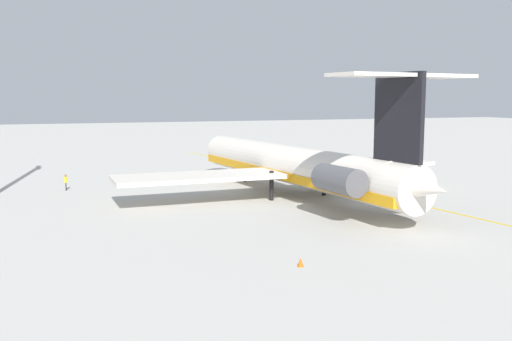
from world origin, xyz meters
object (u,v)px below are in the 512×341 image
ground_crew_near_tail (66,180)px  ground_crew_portside (292,159)px  main_jetliner (298,166)px  ground_crew_near_nose (330,158)px  safety_cone_nose (301,262)px  safety_cone_wingtip (323,162)px

ground_crew_near_tail → ground_crew_portside: ground_crew_near_tail is taller
main_jetliner → ground_crew_near_tail: 25.64m
ground_crew_portside → ground_crew_near_nose: bearing=174.8°
ground_crew_near_tail → safety_cone_nose: size_ratio=3.28×
ground_crew_near_nose → ground_crew_portside: bearing=-112.6°
ground_crew_near_tail → ground_crew_portside: size_ratio=1.00×
ground_crew_portside → safety_cone_nose: (-45.31, 19.39, -0.87)m
main_jetliner → ground_crew_portside: 25.69m
ground_crew_near_tail → ground_crew_portside: (10.80, -31.79, -0.00)m
ground_crew_near_nose → safety_cone_wingtip: bearing=158.0°
ground_crew_near_nose → safety_cone_wingtip: ground_crew_near_nose is taller
ground_crew_near_tail → ground_crew_near_nose: bearing=-160.1°
safety_cone_wingtip → main_jetliner: bearing=148.2°
ground_crew_near_nose → ground_crew_near_tail: 39.23m
main_jetliner → ground_crew_portside: bearing=-29.4°
main_jetliner → ground_crew_portside: main_jetliner is taller
main_jetliner → ground_crew_near_tail: main_jetliner is taller
safety_cone_wingtip → safety_cone_nose: bearing=151.6°
ground_crew_near_nose → ground_crew_near_tail: (-10.26, 37.87, -0.01)m
ground_crew_near_tail → safety_cone_wingtip: size_ratio=3.28×
main_jetliner → safety_cone_wingtip: main_jetliner is taller
ground_crew_near_tail → safety_cone_nose: (-34.51, -12.41, -0.87)m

